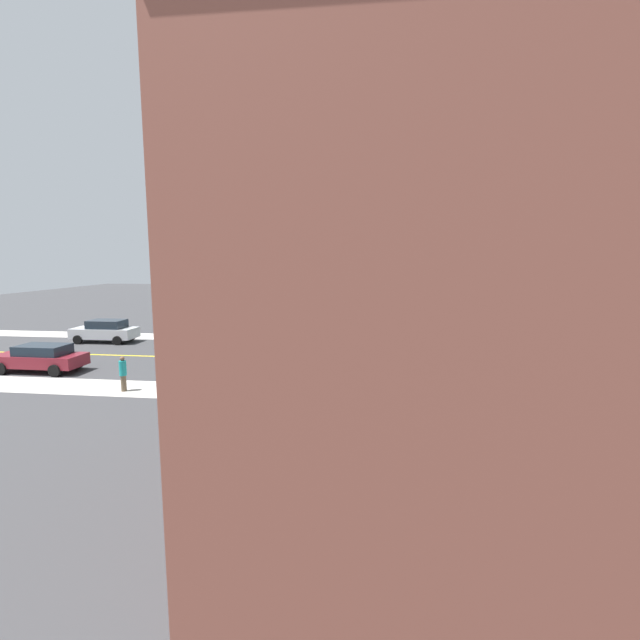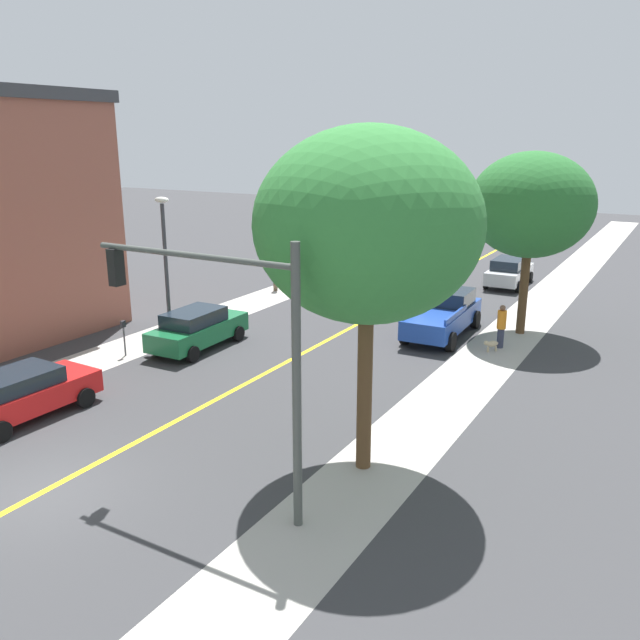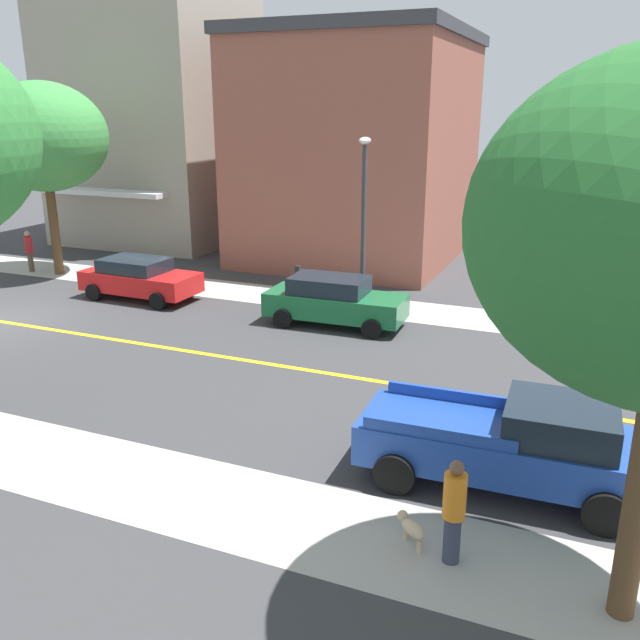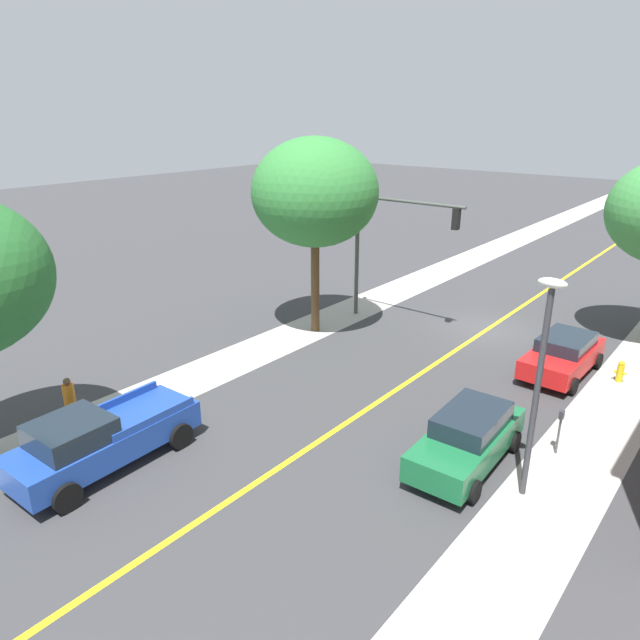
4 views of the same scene
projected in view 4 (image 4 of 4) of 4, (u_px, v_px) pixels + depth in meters
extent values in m
plane|color=#38383A|center=(487.00, 330.00, 26.96)|extent=(140.00, 140.00, 0.00)
cube|color=#ADA8A0|center=(371.00, 302.00, 30.86)|extent=(2.53, 126.00, 0.01)
cube|color=yellow|center=(487.00, 330.00, 26.96)|extent=(0.20, 126.00, 0.00)
cylinder|color=brown|center=(315.00, 286.00, 26.16)|extent=(0.39, 0.39, 4.30)
ellipsoid|color=#337F38|center=(315.00, 192.00, 24.70)|extent=(5.51, 5.51, 4.68)
cylinder|color=yellow|center=(620.00, 373.00, 21.71)|extent=(0.24, 0.24, 0.67)
sphere|color=yellow|center=(622.00, 364.00, 21.57)|extent=(0.22, 0.22, 0.22)
cylinder|color=yellow|center=(625.00, 374.00, 21.60)|extent=(0.10, 0.10, 0.10)
cylinder|color=yellow|center=(615.00, 371.00, 21.80)|extent=(0.10, 0.10, 0.10)
cylinder|color=#4C4C51|center=(558.00, 436.00, 17.08)|extent=(0.07, 0.07, 1.17)
cube|color=#2D2D33|center=(562.00, 415.00, 16.83)|extent=(0.12, 0.18, 0.26)
cylinder|color=#474C47|center=(357.00, 252.00, 28.03)|extent=(0.20, 0.20, 6.40)
cylinder|color=#474C47|center=(409.00, 202.00, 25.47)|extent=(5.50, 0.14, 0.14)
cube|color=black|center=(456.00, 219.00, 24.25)|extent=(0.26, 0.32, 0.90)
sphere|color=red|center=(457.00, 212.00, 24.15)|extent=(0.20, 0.20, 0.20)
sphere|color=yellow|center=(456.00, 219.00, 24.25)|extent=(0.20, 0.20, 0.20)
sphere|color=green|center=(456.00, 226.00, 24.35)|extent=(0.20, 0.20, 0.20)
cylinder|color=#38383D|center=(536.00, 398.00, 14.49)|extent=(0.16, 0.16, 5.75)
ellipsoid|color=silver|center=(553.00, 283.00, 13.44)|extent=(0.70, 0.36, 0.24)
cube|color=red|center=(562.00, 358.00, 22.23)|extent=(2.00, 4.50, 0.72)
cube|color=#19232D|center=(567.00, 342.00, 22.18)|extent=(1.72, 2.45, 0.49)
cylinder|color=black|center=(573.00, 386.00, 20.74)|extent=(0.24, 0.65, 0.64)
cylinder|color=black|center=(522.00, 372.00, 21.89)|extent=(0.24, 0.65, 0.64)
cylinder|color=black|center=(598.00, 361.00, 22.83)|extent=(0.24, 0.65, 0.64)
cylinder|color=black|center=(550.00, 349.00, 23.98)|extent=(0.24, 0.65, 0.64)
cube|color=#196638|center=(467.00, 443.00, 16.53)|extent=(1.94, 4.67, 0.77)
cube|color=#19232D|center=(472.00, 419.00, 16.47)|extent=(1.66, 2.54, 0.55)
cylinder|color=black|center=(474.00, 492.00, 15.02)|extent=(0.24, 0.65, 0.64)
cylinder|color=black|center=(413.00, 468.00, 16.03)|extent=(0.24, 0.65, 0.64)
cylinder|color=black|center=(514.00, 441.00, 17.29)|extent=(0.24, 0.65, 0.64)
cylinder|color=black|center=(459.00, 423.00, 18.30)|extent=(0.24, 0.65, 0.64)
cube|color=#1E429E|center=(106.00, 440.00, 16.47)|extent=(2.14, 5.50, 0.80)
cube|color=#19232D|center=(71.00, 432.00, 15.49)|extent=(1.86, 2.02, 0.65)
cube|color=#1E429E|center=(155.00, 418.00, 16.60)|extent=(0.20, 2.83, 0.24)
cube|color=#1E429E|center=(118.00, 401.00, 17.61)|extent=(0.20, 2.83, 0.24)
cylinder|color=black|center=(66.00, 497.00, 14.68)|extent=(0.31, 0.81, 0.80)
cylinder|color=black|center=(28.00, 470.00, 15.78)|extent=(0.31, 0.81, 0.80)
cylinder|color=black|center=(180.00, 436.00, 17.44)|extent=(0.31, 0.81, 0.80)
cylinder|color=black|center=(140.00, 416.00, 18.54)|extent=(0.31, 0.81, 0.80)
cylinder|color=#33384C|center=(73.00, 417.00, 18.46)|extent=(0.27, 0.27, 0.82)
cylinder|color=orange|center=(69.00, 395.00, 18.19)|extent=(0.36, 0.36, 0.75)
sphere|color=brown|center=(67.00, 382.00, 18.02)|extent=(0.23, 0.23, 0.23)
ellipsoid|color=#C6B28C|center=(94.00, 413.00, 18.89)|extent=(0.52, 0.57, 0.24)
sphere|color=#C6B28C|center=(104.00, 410.00, 18.93)|extent=(0.19, 0.19, 0.19)
cylinder|color=#C6B28C|center=(101.00, 418.00, 19.01)|extent=(0.08, 0.08, 0.22)
cylinder|color=#C6B28C|center=(89.00, 419.00, 18.93)|extent=(0.08, 0.08, 0.22)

